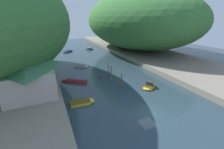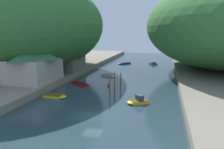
{
  "view_description": "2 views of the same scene",
  "coord_description": "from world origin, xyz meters",
  "px_view_note": "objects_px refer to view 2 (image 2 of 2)",
  "views": [
    {
      "loc": [
        -14.13,
        -16.54,
        14.49
      ],
      "look_at": [
        -1.61,
        11.03,
        2.84
      ],
      "focal_mm": 24.0,
      "sensor_mm": 36.0,
      "label": 1
    },
    {
      "loc": [
        9.56,
        -27.38,
        11.58
      ],
      "look_at": [
        -1.56,
        17.8,
        2.48
      ],
      "focal_mm": 35.0,
      "sensor_mm": 36.0,
      "label": 2
    }
  ],
  "objects_px": {
    "boat_far_right_bank": "(56,96)",
    "person_on_quay": "(51,74)",
    "waterfront_building": "(34,62)",
    "boat_yellow_tender": "(153,63)",
    "boat_white_cruiser": "(110,76)",
    "boat_navy_launch": "(137,101)",
    "boat_small_dinghy": "(79,84)",
    "boat_red_skiff": "(124,63)",
    "person_by_boathouse": "(44,77)",
    "channel_buoy_near": "(109,85)",
    "boathouse_shed": "(69,59)"
  },
  "relations": [
    {
      "from": "boat_white_cruiser",
      "to": "boat_small_dinghy",
      "type": "relative_size",
      "value": 0.8
    },
    {
      "from": "boat_far_right_bank",
      "to": "boat_navy_launch",
      "type": "bearing_deg",
      "value": 95.35
    },
    {
      "from": "boat_small_dinghy",
      "to": "channel_buoy_near",
      "type": "distance_m",
      "value": 6.89
    },
    {
      "from": "person_on_quay",
      "to": "channel_buoy_near",
      "type": "bearing_deg",
      "value": -93.46
    },
    {
      "from": "boat_white_cruiser",
      "to": "boat_navy_launch",
      "type": "bearing_deg",
      "value": 55.1
    },
    {
      "from": "boathouse_shed",
      "to": "person_by_boathouse",
      "type": "height_order",
      "value": "boathouse_shed"
    },
    {
      "from": "boat_red_skiff",
      "to": "boat_yellow_tender",
      "type": "relative_size",
      "value": 1.29
    },
    {
      "from": "boat_far_right_bank",
      "to": "person_on_quay",
      "type": "relative_size",
      "value": 2.63
    },
    {
      "from": "waterfront_building",
      "to": "boat_far_right_bank",
      "type": "relative_size",
      "value": 2.59
    },
    {
      "from": "boat_yellow_tender",
      "to": "channel_buoy_near",
      "type": "xyz_separation_m",
      "value": [
        -7.36,
        -35.17,
        -0.02
      ]
    },
    {
      "from": "boat_red_skiff",
      "to": "boat_small_dinghy",
      "type": "xyz_separation_m",
      "value": [
        -3.8,
        -33.79,
        -0.04
      ]
    },
    {
      "from": "boat_red_skiff",
      "to": "boat_far_right_bank",
      "type": "xyz_separation_m",
      "value": [
        -3.95,
        -43.98,
        -0.0
      ]
    },
    {
      "from": "person_by_boathouse",
      "to": "boat_white_cruiser",
      "type": "bearing_deg",
      "value": -14.77
    },
    {
      "from": "boathouse_shed",
      "to": "person_on_quay",
      "type": "relative_size",
      "value": 5.82
    },
    {
      "from": "boat_navy_launch",
      "to": "boat_far_right_bank",
      "type": "xyz_separation_m",
      "value": [
        -14.61,
        -0.22,
        -0.15
      ]
    },
    {
      "from": "boat_small_dinghy",
      "to": "boat_white_cruiser",
      "type": "bearing_deg",
      "value": 12.74
    },
    {
      "from": "boat_far_right_bank",
      "to": "channel_buoy_near",
      "type": "bearing_deg",
      "value": 150.72
    },
    {
      "from": "boat_yellow_tender",
      "to": "person_by_boathouse",
      "type": "bearing_deg",
      "value": -151.03
    },
    {
      "from": "boat_white_cruiser",
      "to": "person_by_boathouse",
      "type": "relative_size",
      "value": 2.84
    },
    {
      "from": "boat_white_cruiser",
      "to": "boat_navy_launch",
      "type": "distance_m",
      "value": 22.75
    },
    {
      "from": "boat_far_right_bank",
      "to": "boat_small_dinghy",
      "type": "bearing_deg",
      "value": -176.38
    },
    {
      "from": "boat_red_skiff",
      "to": "person_on_quay",
      "type": "relative_size",
      "value": 2.99
    },
    {
      "from": "waterfront_building",
      "to": "boathouse_shed",
      "type": "relative_size",
      "value": 1.17
    },
    {
      "from": "channel_buoy_near",
      "to": "person_by_boathouse",
      "type": "relative_size",
      "value": 0.47
    },
    {
      "from": "boat_red_skiff",
      "to": "boat_navy_launch",
      "type": "bearing_deg",
      "value": 146.65
    },
    {
      "from": "boat_white_cruiser",
      "to": "boat_small_dinghy",
      "type": "bearing_deg",
      "value": 5.88
    },
    {
      "from": "boat_white_cruiser",
      "to": "person_on_quay",
      "type": "distance_m",
      "value": 15.86
    },
    {
      "from": "person_by_boathouse",
      "to": "boathouse_shed",
      "type": "bearing_deg",
      "value": 23.78
    },
    {
      "from": "boathouse_shed",
      "to": "person_on_quay",
      "type": "xyz_separation_m",
      "value": [
        0.87,
        -11.52,
        -1.98
      ]
    },
    {
      "from": "boat_white_cruiser",
      "to": "boat_navy_launch",
      "type": "height_order",
      "value": "boat_navy_launch"
    },
    {
      "from": "waterfront_building",
      "to": "boat_yellow_tender",
      "type": "distance_m",
      "value": 45.93
    },
    {
      "from": "boat_far_right_bank",
      "to": "waterfront_building",
      "type": "bearing_deg",
      "value": -121.97
    },
    {
      "from": "boat_white_cruiser",
      "to": "boat_navy_launch",
      "type": "xyz_separation_m",
      "value": [
        9.94,
        -20.46,
        0.23
      ]
    },
    {
      "from": "waterfront_building",
      "to": "boat_yellow_tender",
      "type": "relative_size",
      "value": 2.95
    },
    {
      "from": "boat_small_dinghy",
      "to": "boat_far_right_bank",
      "type": "relative_size",
      "value": 1.35
    },
    {
      "from": "waterfront_building",
      "to": "boathouse_shed",
      "type": "bearing_deg",
      "value": 84.54
    },
    {
      "from": "boat_far_right_bank",
      "to": "person_on_quay",
      "type": "bearing_deg",
      "value": -142.72
    },
    {
      "from": "boat_navy_launch",
      "to": "channel_buoy_near",
      "type": "distance_m",
      "value": 12.79
    },
    {
      "from": "boat_small_dinghy",
      "to": "boat_far_right_bank",
      "type": "bearing_deg",
      "value": -144.8
    },
    {
      "from": "boat_red_skiff",
      "to": "boat_far_right_bank",
      "type": "bearing_deg",
      "value": 127.83
    },
    {
      "from": "boat_small_dinghy",
      "to": "person_on_quay",
      "type": "height_order",
      "value": "person_on_quay"
    },
    {
      "from": "channel_buoy_near",
      "to": "boat_navy_launch",
      "type": "bearing_deg",
      "value": -53.67
    },
    {
      "from": "boat_yellow_tender",
      "to": "person_on_quay",
      "type": "xyz_separation_m",
      "value": [
        -20.14,
        -36.79,
        1.98
      ]
    },
    {
      "from": "boat_far_right_bank",
      "to": "person_on_quay",
      "type": "height_order",
      "value": "person_on_quay"
    },
    {
      "from": "boat_navy_launch",
      "to": "person_by_boathouse",
      "type": "distance_m",
      "value": 21.19
    },
    {
      "from": "boat_far_right_bank",
      "to": "boat_yellow_tender",
      "type": "height_order",
      "value": "boat_yellow_tender"
    },
    {
      "from": "boat_navy_launch",
      "to": "boat_small_dinghy",
      "type": "relative_size",
      "value": 0.66
    },
    {
      "from": "boat_yellow_tender",
      "to": "boathouse_shed",
      "type": "bearing_deg",
      "value": -163.98
    },
    {
      "from": "boat_navy_launch",
      "to": "person_by_boathouse",
      "type": "height_order",
      "value": "person_by_boathouse"
    },
    {
      "from": "boat_red_skiff",
      "to": "person_on_quay",
      "type": "height_order",
      "value": "person_on_quay"
    }
  ]
}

